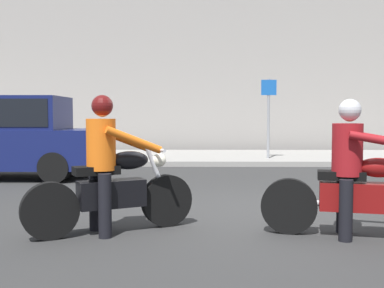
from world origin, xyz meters
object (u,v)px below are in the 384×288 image
Objects in this scene: parked_hatchback_navy at (8,136)px; street_sign_post at (269,110)px; motorcycle_with_rider_crimson at (357,181)px; motorcycle_with_rider_orange_stripe at (110,177)px.

parked_hatchback_navy is 1.74× the size of street_sign_post.
parked_hatchback_navy reaches higher than motorcycle_with_rider_crimson.
street_sign_post is (6.24, 3.33, 0.61)m from parked_hatchback_navy.
motorcycle_with_rider_crimson is at bearing -3.78° from motorcycle_with_rider_orange_stripe.
parked_hatchback_navy is at bearing 139.88° from motorcycle_with_rider_crimson.
street_sign_post reaches higher than parked_hatchback_navy.
motorcycle_with_rider_orange_stripe is at bearing 176.22° from motorcycle_with_rider_crimson.
motorcycle_with_rider_orange_stripe reaches higher than motorcycle_with_rider_crimson.
motorcycle_with_rider_orange_stripe is (-2.83, 0.19, 0.02)m from motorcycle_with_rider_crimson.
street_sign_post is (0.27, 8.37, 0.90)m from motorcycle_with_rider_crimson.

